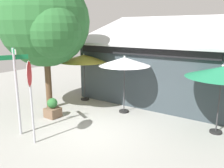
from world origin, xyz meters
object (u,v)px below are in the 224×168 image
Objects in this scene: street_sign_post at (16,83)px; stop_sign at (30,86)px; patio_umbrella_forest_green_right at (222,72)px; shade_tree at (46,23)px; sidewalk_planter at (53,109)px; patio_umbrella_ivory_center at (124,62)px; patio_umbrella_mustard_left at (84,58)px.

stop_sign is (0.97, -0.15, 0.04)m from street_sign_post.
street_sign_post reaches higher than patio_umbrella_forest_green_right.
shade_tree reaches higher than stop_sign.
shade_tree reaches higher than street_sign_post.
stop_sign is 2.86m from sidewalk_planter.
sidewalk_planter is at bearing -134.42° from patio_umbrella_ivory_center.
patio_umbrella_mustard_left is 3.12× the size of sidewalk_planter.
patio_umbrella_forest_green_right is (4.90, 4.28, 0.29)m from stop_sign.
street_sign_post is at bearing -63.90° from shade_tree.
patio_umbrella_mustard_left is at bearing 111.18° from stop_sign.
patio_umbrella_ivory_center reaches higher than patio_umbrella_forest_green_right.
street_sign_post is 1.23× the size of patio_umbrella_forest_green_right.
sidewalk_planter is (-0.33, 1.83, -1.56)m from street_sign_post.
shade_tree is at bearing 142.58° from sidewalk_planter.
street_sign_post is 3.50m from shade_tree.
street_sign_post is 1.12× the size of stop_sign.
street_sign_post reaches higher than stop_sign.
stop_sign reaches higher than patio_umbrella_forest_green_right.
patio_umbrella_mustard_left is 2.80m from patio_umbrella_ivory_center.
patio_umbrella_forest_green_right is at bearing 35.11° from street_sign_post.
street_sign_post is at bearing -144.89° from patio_umbrella_forest_green_right.
stop_sign is 0.46× the size of shade_tree.
patio_umbrella_mustard_left reaches higher than sidewalk_planter.
patio_umbrella_ivory_center is 1.02× the size of patio_umbrella_forest_green_right.
patio_umbrella_mustard_left is 2.73m from shade_tree.
stop_sign is 4.37m from patio_umbrella_ivory_center.
street_sign_post is at bearing 171.15° from stop_sign.
street_sign_post reaches higher than sidewalk_planter.
patio_umbrella_forest_green_right is (6.73, -0.44, 0.03)m from patio_umbrella_mustard_left.
stop_sign is at bearing -102.28° from patio_umbrella_ivory_center.
stop_sign reaches higher than patio_umbrella_ivory_center.
shade_tree is at bearing 116.10° from street_sign_post.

